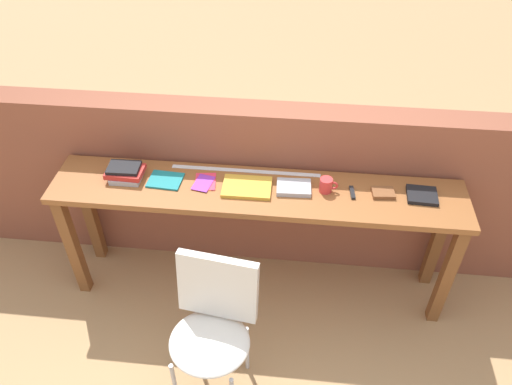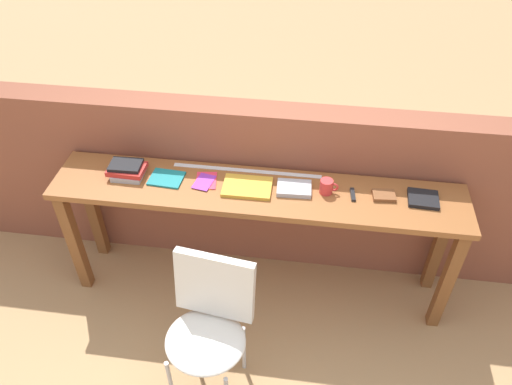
# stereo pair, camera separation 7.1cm
# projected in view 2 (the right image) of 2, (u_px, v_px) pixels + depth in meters

# --- Properties ---
(ground_plane) EXTENTS (40.00, 40.00, 0.00)m
(ground_plane) POSITION_uv_depth(u_px,v_px,m) (251.00, 319.00, 3.32)
(ground_plane) COLOR tan
(brick_wall_back) EXTENTS (6.00, 0.20, 1.24)m
(brick_wall_back) POSITION_uv_depth(u_px,v_px,m) (264.00, 187.00, 3.40)
(brick_wall_back) COLOR brown
(brick_wall_back) RESTS_ON ground
(sideboard) EXTENTS (2.50, 0.44, 0.88)m
(sideboard) POSITION_uv_depth(u_px,v_px,m) (257.00, 207.00, 3.07)
(sideboard) COLOR brown
(sideboard) RESTS_ON ground
(chair_white_moulded) EXTENTS (0.50, 0.51, 0.89)m
(chair_white_moulded) POSITION_uv_depth(u_px,v_px,m) (209.00, 322.00, 2.69)
(chair_white_moulded) COLOR silver
(chair_white_moulded) RESTS_ON ground
(book_stack_leftmost) EXTENTS (0.23, 0.17, 0.08)m
(book_stack_leftmost) POSITION_uv_depth(u_px,v_px,m) (127.00, 170.00, 3.05)
(book_stack_leftmost) COLOR #9E9EA3
(book_stack_leftmost) RESTS_ON sideboard
(magazine_cycling) EXTENTS (0.21, 0.18, 0.01)m
(magazine_cycling) POSITION_uv_depth(u_px,v_px,m) (166.00, 178.00, 3.04)
(magazine_cycling) COLOR #19757A
(magazine_cycling) RESTS_ON sideboard
(pamphlet_pile_colourful) EXTENTS (0.15, 0.19, 0.01)m
(pamphlet_pile_colourful) POSITION_uv_depth(u_px,v_px,m) (205.00, 181.00, 3.03)
(pamphlet_pile_colourful) COLOR orange
(pamphlet_pile_colourful) RESTS_ON sideboard
(book_open_centre) EXTENTS (0.29, 0.20, 0.02)m
(book_open_centre) POSITION_uv_depth(u_px,v_px,m) (247.00, 187.00, 2.98)
(book_open_centre) COLOR gold
(book_open_centre) RESTS_ON sideboard
(book_grey_hardcover) EXTENTS (0.21, 0.15, 0.03)m
(book_grey_hardcover) POSITION_uv_depth(u_px,v_px,m) (294.00, 188.00, 2.96)
(book_grey_hardcover) COLOR #9E9EA3
(book_grey_hardcover) RESTS_ON sideboard
(mug) EXTENTS (0.11, 0.08, 0.09)m
(mug) POSITION_uv_depth(u_px,v_px,m) (327.00, 187.00, 2.93)
(mug) COLOR red
(mug) RESTS_ON sideboard
(multitool_folded) EXTENTS (0.03, 0.11, 0.02)m
(multitool_folded) POSITION_uv_depth(u_px,v_px,m) (353.00, 195.00, 2.93)
(multitool_folded) COLOR black
(multitool_folded) RESTS_ON sideboard
(leather_journal_brown) EXTENTS (0.14, 0.11, 0.02)m
(leather_journal_brown) POSITION_uv_depth(u_px,v_px,m) (384.00, 195.00, 2.92)
(leather_journal_brown) COLOR brown
(leather_journal_brown) RESTS_ON sideboard
(book_repair_rightmost) EXTENTS (0.18, 0.17, 0.02)m
(book_repair_rightmost) POSITION_uv_depth(u_px,v_px,m) (423.00, 199.00, 2.89)
(book_repair_rightmost) COLOR black
(book_repair_rightmost) RESTS_ON sideboard
(ruler_metal_back_edge) EXTENTS (0.93, 0.03, 0.00)m
(ruler_metal_back_edge) POSITION_uv_depth(u_px,v_px,m) (247.00, 171.00, 3.11)
(ruler_metal_back_edge) COLOR silver
(ruler_metal_back_edge) RESTS_ON sideboard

